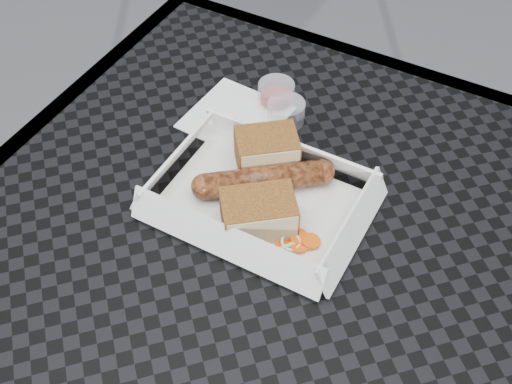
% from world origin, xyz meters
% --- Properties ---
extents(patio_table, '(0.80, 0.80, 0.74)m').
position_xyz_m(patio_table, '(0.00, 0.00, 0.67)').
color(patio_table, black).
rests_on(patio_table, ground).
extents(food_tray, '(0.22, 0.15, 0.00)m').
position_xyz_m(food_tray, '(-0.06, 0.06, 0.75)').
color(food_tray, white).
rests_on(food_tray, patio_table).
extents(bratwurst, '(0.14, 0.12, 0.03)m').
position_xyz_m(bratwurst, '(-0.07, 0.08, 0.77)').
color(bratwurst, brown).
rests_on(bratwurst, food_tray).
extents(bread_near, '(0.09, 0.09, 0.05)m').
position_xyz_m(bread_near, '(-0.08, 0.11, 0.77)').
color(bread_near, brown).
rests_on(bread_near, food_tray).
extents(bread_far, '(0.10, 0.09, 0.04)m').
position_xyz_m(bread_far, '(-0.04, 0.02, 0.77)').
color(bread_far, brown).
rests_on(bread_far, food_tray).
extents(veg_garnish, '(0.03, 0.03, 0.00)m').
position_xyz_m(veg_garnish, '(0.01, 0.02, 0.75)').
color(veg_garnish, '#FC580A').
rests_on(veg_garnish, food_tray).
extents(napkin, '(0.13, 0.13, 0.00)m').
position_xyz_m(napkin, '(-0.16, 0.17, 0.75)').
color(napkin, white).
rests_on(napkin, patio_table).
extents(condiment_cup_sauce, '(0.05, 0.05, 0.03)m').
position_xyz_m(condiment_cup_sauce, '(-0.13, 0.23, 0.76)').
color(condiment_cup_sauce, maroon).
rests_on(condiment_cup_sauce, patio_table).
extents(condiment_cup_empty, '(0.05, 0.05, 0.03)m').
position_xyz_m(condiment_cup_empty, '(-0.10, 0.20, 0.76)').
color(condiment_cup_empty, silver).
rests_on(condiment_cup_empty, patio_table).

